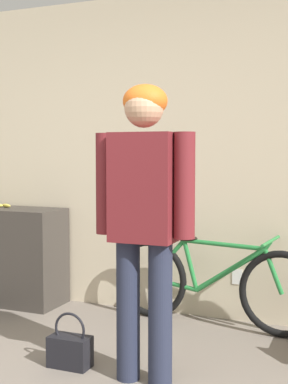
# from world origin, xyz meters

# --- Properties ---
(wall_back) EXTENTS (8.00, 0.07, 2.60)m
(wall_back) POSITION_xyz_m (0.00, 2.52, 1.30)
(wall_back) COLOR beige
(wall_back) RESTS_ON ground_plane
(side_shelf) EXTENTS (1.09, 0.43, 0.84)m
(side_shelf) POSITION_xyz_m (-1.49, 2.26, 0.42)
(side_shelf) COLOR #38332D
(side_shelf) RESTS_ON ground_plane
(person) EXTENTS (0.59, 0.25, 1.70)m
(person) POSITION_xyz_m (0.30, 1.18, 1.03)
(person) COLOR #23283D
(person) RESTS_ON ground_plane
(bicycle) EXTENTS (1.68, 0.46, 0.70)m
(bicycle) POSITION_xyz_m (0.40, 2.28, 0.34)
(bicycle) COLOR black
(bicycle) RESTS_ON ground_plane
(handbag) EXTENTS (0.26, 0.14, 0.34)m
(handbag) POSITION_xyz_m (-0.20, 1.19, 0.11)
(handbag) COLOR black
(handbag) RESTS_ON ground_plane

